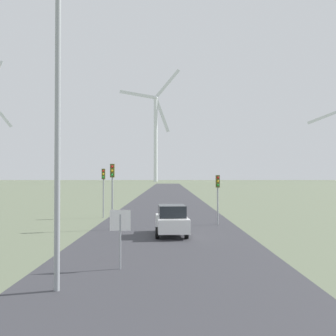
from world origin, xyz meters
name	(u,v)px	position (x,y,z in m)	size (l,w,h in m)	color
road_surface	(169,203)	(0.00, 48.00, 0.00)	(10.00, 240.00, 0.01)	#38383D
streetlamp	(60,56)	(-3.37, 8.22, 7.41)	(3.71, 0.32, 12.06)	#93999E
stop_sign_near	(122,228)	(-1.74, 11.08, 1.59)	(0.81, 0.07, 2.28)	#93999E
traffic_light_post_near_left	(114,182)	(-3.59, 21.97, 3.19)	(0.28, 0.34, 4.37)	#93999E
traffic_light_post_near_right	(219,188)	(3.76, 24.65, 2.66)	(0.28, 0.34, 3.63)	#93999E
traffic_light_post_mid_left	(105,182)	(-5.39, 29.30, 3.06)	(0.28, 0.34, 4.18)	#93999E
car_approaching	(173,220)	(0.34, 19.57, 0.91)	(2.07, 4.21, 1.83)	white
wind_turbine_left	(157,130)	(-7.10, 223.97, 30.23)	(35.37, 2.60, 65.79)	silver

